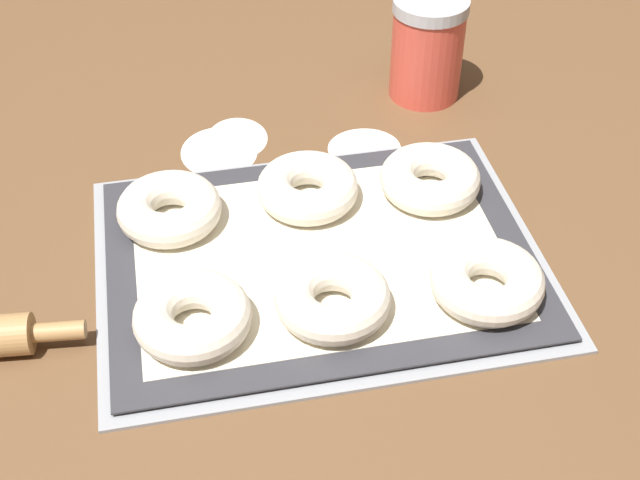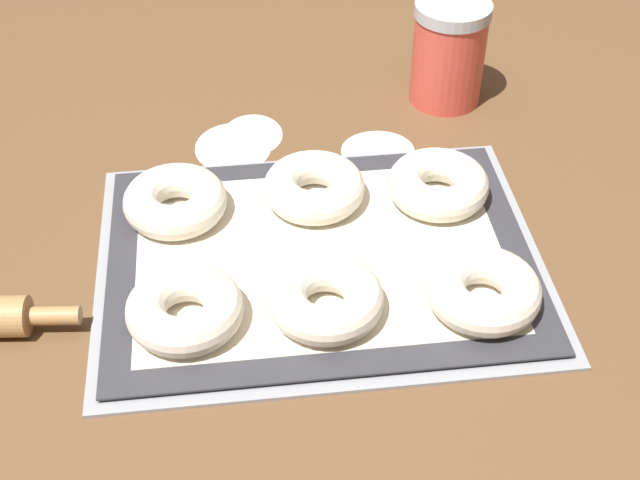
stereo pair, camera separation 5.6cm
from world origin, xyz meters
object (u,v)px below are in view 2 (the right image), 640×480
Objects in this scene: bagel_front_left at (185,309)px; bagel_back_right at (438,184)px; bagel_back_center at (314,187)px; baking_tray at (320,259)px; bagel_front_center at (326,298)px; flour_canister at (449,52)px; bagel_front_right at (483,290)px; bagel_back_left at (175,201)px.

bagel_front_left is 0.33m from bagel_back_right.
bagel_back_right is (0.14, -0.01, 0.00)m from bagel_back_center.
bagel_front_left reaches higher than baking_tray.
bagel_front_center is 0.18m from bagel_back_center.
flour_canister is at bearing 48.06° from bagel_front_left.
bagel_front_right and bagel_back_left have the same top height.
bagel_front_left and bagel_back_right have the same top height.
bagel_front_left is 0.14m from bagel_front_center.
flour_canister is at bearing 74.96° from bagel_back_right.
bagel_front_left is at bearing -129.97° from bagel_back_center.
bagel_front_center is at bearing -92.88° from bagel_back_center.
baking_tray is 4.12× the size of bagel_back_left.
bagel_front_center is 1.00× the size of bagel_back_left.
bagel_front_center is 0.44m from flour_canister.
bagel_front_center is at bearing -93.21° from baking_tray.
bagel_back_right is at bearing 28.55° from baking_tray.
bagel_back_left is at bearing 149.68° from bagel_front_right.
bagel_front_left is at bearing -149.37° from baking_tray.
bagel_front_left is 0.29m from bagel_front_right.
bagel_front_left is at bearing -131.94° from flour_canister.
flour_canister is (0.05, 0.39, 0.04)m from bagel_front_right.
bagel_back_right is 0.84× the size of flour_canister.
bagel_front_left is 0.84× the size of flour_canister.
bagel_back_right is at bearing -4.75° from bagel_back_center.
bagel_front_center is (-0.00, -0.09, 0.03)m from baking_tray.
flour_canister reaches higher than bagel_front_center.
bagel_back_center is (0.14, 0.17, 0.00)m from bagel_front_left.
bagel_back_left reaches higher than baking_tray.
bagel_back_left and bagel_back_right have the same top height.
bagel_back_left is at bearing -177.67° from bagel_back_center.
flour_canister is (0.34, 0.38, 0.04)m from bagel_front_left.
bagel_front_left is 1.00× the size of bagel_back_right.
flour_canister is at bearing 82.47° from bagel_front_right.
bagel_back_center is (0.01, 0.18, 0.00)m from bagel_front_center.
bagel_front_right is 0.17m from bagel_back_right.
bagel_front_left is 1.00× the size of bagel_back_center.
bagel_front_right is 0.23m from bagel_back_center.
bagel_back_left is 0.42m from flour_canister.
bagel_back_center is 0.14m from bagel_back_right.
bagel_back_center is at bearing 175.25° from bagel_back_right.
bagel_front_center is at bearing -118.33° from flour_canister.
baking_tray is 3.44× the size of flour_canister.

